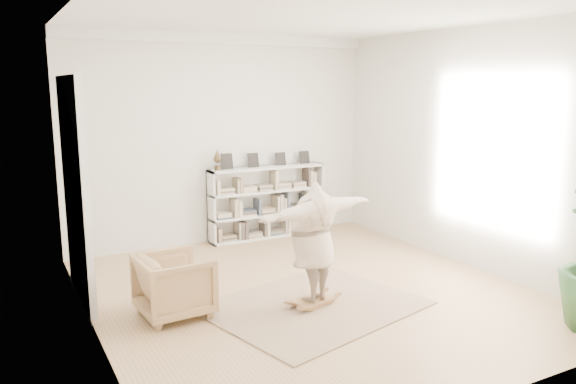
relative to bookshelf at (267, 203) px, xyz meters
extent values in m
plane|color=#A78356|center=(-0.74, -2.82, -0.64)|extent=(6.00, 6.00, 0.00)
plane|color=silver|center=(-0.74, 0.18, 1.16)|extent=(5.50, 0.00, 5.50)
plane|color=silver|center=(-0.74, -5.82, 1.16)|extent=(5.50, 0.00, 5.50)
plane|color=silver|center=(-3.49, -2.82, 1.16)|extent=(0.00, 6.00, 6.00)
plane|color=silver|center=(2.01, -2.82, 1.16)|extent=(0.00, 6.00, 6.00)
plane|color=white|center=(-0.74, -2.82, 2.96)|extent=(6.00, 6.00, 0.00)
cube|color=white|center=(-0.74, 0.12, 2.87)|extent=(5.50, 0.12, 0.18)
cube|color=white|center=(-3.45, -1.52, 0.76)|extent=(0.08, 1.78, 2.92)
cube|color=silver|center=(-3.43, -1.92, 0.76)|extent=(0.06, 0.78, 2.80)
cube|color=silver|center=(-3.43, -1.12, 0.76)|extent=(0.06, 0.78, 2.80)
cube|color=silver|center=(-1.07, -0.01, 0.01)|extent=(0.04, 0.35, 1.30)
cube|color=silver|center=(1.09, -0.01, 0.01)|extent=(0.04, 0.35, 1.30)
cube|color=silver|center=(0.01, 0.14, 0.01)|extent=(2.20, 0.04, 1.30)
cube|color=silver|center=(0.01, -0.01, -0.62)|extent=(2.20, 0.35, 0.04)
cube|color=silver|center=(0.01, -0.01, -0.21)|extent=(2.20, 0.35, 0.04)
cube|color=silver|center=(0.01, -0.01, 0.22)|extent=(2.20, 0.35, 0.04)
cube|color=silver|center=(0.01, -0.01, 0.64)|extent=(2.20, 0.35, 0.04)
cube|color=black|center=(-0.74, 0.04, 0.78)|extent=(0.18, 0.07, 0.24)
cube|color=black|center=(-0.24, 0.04, 0.78)|extent=(0.18, 0.07, 0.24)
cube|color=black|center=(0.31, 0.04, 0.78)|extent=(0.18, 0.07, 0.24)
cube|color=black|center=(0.81, 0.04, 0.78)|extent=(0.18, 0.07, 0.24)
imported|color=tan|center=(-2.56, -2.70, -0.26)|extent=(0.88, 0.86, 0.76)
cube|color=tan|center=(-0.95, -3.25, -0.63)|extent=(2.91, 2.54, 0.02)
cube|color=brown|center=(-0.95, -3.25, -0.56)|extent=(0.57, 0.42, 0.03)
cube|color=brown|center=(-0.95, -3.25, -0.59)|extent=(0.35, 0.13, 0.04)
cube|color=brown|center=(-0.95, -3.25, -0.59)|extent=(0.35, 0.13, 0.04)
cube|color=brown|center=(-0.95, -3.25, -0.56)|extent=(0.21, 0.10, 0.11)
cube|color=brown|center=(-0.95, -3.25, -0.56)|extent=(0.21, 0.10, 0.11)
imported|color=#C3AC92|center=(-0.95, -3.25, 0.25)|extent=(1.92, 0.93, 1.50)
camera|label=1|loc=(-4.38, -8.98, 2.10)|focal=35.00mm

